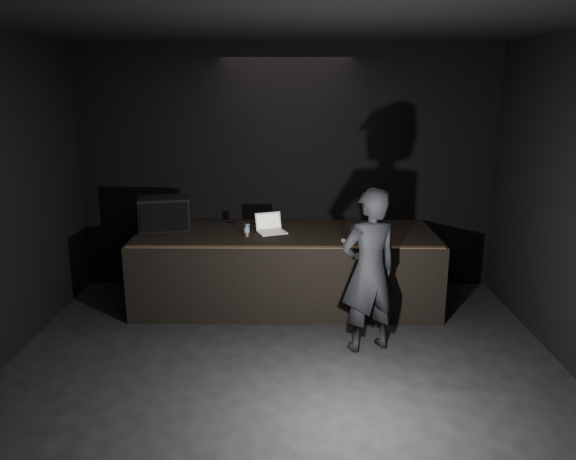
# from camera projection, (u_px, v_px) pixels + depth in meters

# --- Properties ---
(ground) EXTENTS (7.00, 7.00, 0.00)m
(ground) POSITION_uv_depth(u_px,v_px,m) (283.00, 413.00, 5.15)
(ground) COLOR black
(ground) RESTS_ON ground
(room_walls) EXTENTS (6.10, 7.10, 3.52)m
(room_walls) POSITION_uv_depth(u_px,v_px,m) (282.00, 197.00, 4.64)
(room_walls) COLOR black
(room_walls) RESTS_ON ground
(stage_riser) EXTENTS (4.00, 1.50, 1.00)m
(stage_riser) POSITION_uv_depth(u_px,v_px,m) (286.00, 268.00, 7.67)
(stage_riser) COLOR black
(stage_riser) RESTS_ON ground
(riser_lip) EXTENTS (3.92, 0.10, 0.01)m
(riser_lip) POSITION_uv_depth(u_px,v_px,m) (285.00, 247.00, 6.85)
(riser_lip) COLOR brown
(riser_lip) RESTS_ON stage_riser
(stage_monitor) EXTENTS (0.76, 0.62, 0.45)m
(stage_monitor) POSITION_uv_depth(u_px,v_px,m) (164.00, 213.00, 7.66)
(stage_monitor) COLOR black
(stage_monitor) RESTS_ON stage_riser
(cable) EXTENTS (0.95, 0.24, 0.02)m
(cable) POSITION_uv_depth(u_px,v_px,m) (235.00, 222.00, 8.08)
(cable) COLOR black
(cable) RESTS_ON stage_riser
(laptop) EXTENTS (0.45, 0.43, 0.25)m
(laptop) POSITION_uv_depth(u_px,v_px,m) (270.00, 227.00, 7.57)
(laptop) COLOR silver
(laptop) RESTS_ON stage_riser
(beer_can) EXTENTS (0.07, 0.07, 0.17)m
(beer_can) POSITION_uv_depth(u_px,v_px,m) (247.00, 230.00, 7.35)
(beer_can) COLOR silver
(beer_can) RESTS_ON stage_riser
(plastic_cup) EXTENTS (0.09, 0.09, 0.11)m
(plastic_cup) POSITION_uv_depth(u_px,v_px,m) (353.00, 230.00, 7.49)
(plastic_cup) COLOR white
(plastic_cup) RESTS_ON stage_riser
(wii_remote) EXTENTS (0.08, 0.17, 0.03)m
(wii_remote) POSITION_uv_depth(u_px,v_px,m) (345.00, 242.00, 7.06)
(wii_remote) COLOR white
(wii_remote) RESTS_ON stage_riser
(person) EXTENTS (0.79, 0.66, 1.87)m
(person) POSITION_uv_depth(u_px,v_px,m) (369.00, 271.00, 6.21)
(person) COLOR black
(person) RESTS_ON ground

